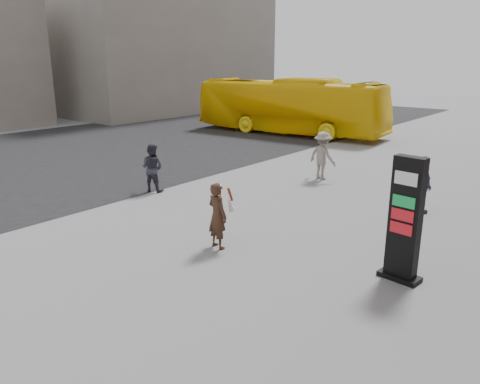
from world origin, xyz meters
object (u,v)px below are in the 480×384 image
Objects in this scene: info_pylon at (405,220)px; pedestrian_c at (422,185)px; bus at (289,106)px; pedestrian_a at (152,168)px; pedestrian_b at (323,156)px; woman at (218,215)px.

pedestrian_c is at bearing 110.74° from info_pylon.
bus is 13.48m from pedestrian_a.
bus is (-12.10, 14.10, 0.32)m from info_pylon.
pedestrian_c is (10.94, -9.66, -0.75)m from bus.
pedestrian_a is 0.96× the size of pedestrian_c.
pedestrian_b reaches higher than pedestrian_c.
bus is 10.63m from pedestrian_b.
pedestrian_a is at bearing -14.11° from woman.
woman is 7.26m from pedestrian_b.
info_pylon is 1.60× the size of woman.
bus is at bearing 136.79° from info_pylon.
pedestrian_b is (-5.25, 6.02, -0.38)m from info_pylon.
woman is 17.31m from bus.
bus is at bearing 4.81° from pedestrian_c.
info_pylon reaches higher than woman.
info_pylon is 1.59× the size of pedestrian_a.
info_pylon is at bearing -143.84° from bus.
pedestrian_a is at bearing 70.24° from pedestrian_c.
woman is (-3.88, -1.11, -0.45)m from info_pylon.
info_pylon is 1.45× the size of pedestrian_b.
bus reaches higher than pedestrian_b.
pedestrian_c is (4.09, -1.57, -0.05)m from pedestrian_b.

